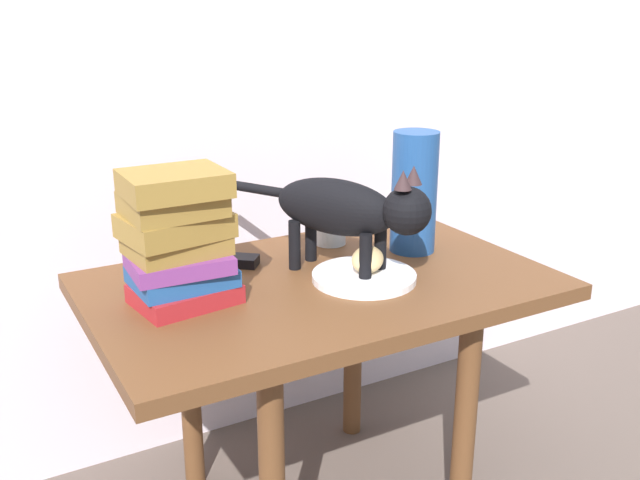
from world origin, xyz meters
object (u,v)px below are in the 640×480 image
Objects in this scene: bread_roll at (368,259)px; plate at (364,277)px; candle_jar at (330,227)px; book_stack at (178,239)px; green_vase at (414,192)px; tv_remote at (222,260)px; side_table at (320,312)px; cat at (349,209)px.

plate is at bearing -153.65° from bread_roll.
book_stack is at bearing -158.13° from candle_jar.
green_vase is 0.42m from tv_remote.
plate is 0.37m from book_stack.
bread_roll is at bearing -4.32° from tv_remote.
bread_roll is 0.22m from candle_jar.
book_stack reaches higher than side_table.
cat reaches higher than tv_remote.
candle_jar reaches higher than plate.
green_vase reaches higher than plate.
book_stack reaches higher than cat.
side_table is 10.30× the size of candle_jar.
plate is 1.34× the size of tv_remote.
green_vase is (0.26, 0.05, 0.20)m from side_table.
bread_roll is (0.01, 0.01, 0.03)m from plate.
side_table is at bearing -11.91° from tv_remote.
candle_jar is at bearing 79.04° from bread_roll.
bread_roll is (0.08, -0.04, 0.11)m from side_table.
cat reaches higher than side_table.
cat reaches higher than bread_roll.
tv_remote is at bearing 128.15° from side_table.
green_vase reaches higher than candle_jar.
bread_roll is 0.22m from green_vase.
book_stack is at bearing 169.30° from plate.
green_vase reaches higher than tv_remote.
candle_jar reaches higher than side_table.
green_vase is at bearing 23.20° from tv_remote.
bread_roll is at bearing -151.78° from green_vase.
cat is 0.33m from book_stack.
green_vase is 1.71× the size of tv_remote.
side_table is 4.36× the size of plate.
book_stack reaches higher than bread_roll.
green_vase reaches higher than cat.
book_stack reaches higher than candle_jar.
green_vase reaches higher than book_stack.
green_vase is at bearing 15.85° from cat.
cat is 2.87× the size of tv_remote.
side_table is 2.03× the size of cat.
tv_remote is at bearing 138.52° from cat.
plate is at bearing -103.30° from candle_jar.
book_stack is at bearing -176.31° from green_vase.
side_table is 0.33m from green_vase.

